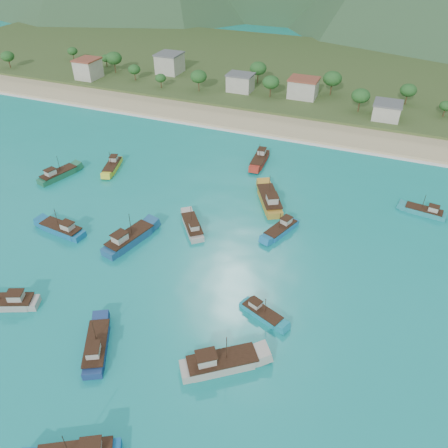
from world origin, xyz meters
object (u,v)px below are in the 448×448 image
at_px(boat_6, 269,200).
at_px(boat_20, 97,347).
at_px(boat_12, 62,230).
at_px(boat_11, 192,227).
at_px(boat_17, 7,303).
at_px(boat_23, 221,363).
at_px(boat_4, 281,230).
at_px(boat_0, 58,175).
at_px(boat_2, 262,313).
at_px(boat_25, 129,239).
at_px(boat_8, 260,160).
at_px(boat_9, 424,212).
at_px(boat_16, 113,166).

height_order(boat_6, boat_20, boat_6).
height_order(boat_12, boat_20, boat_12).
bearing_deg(boat_12, boat_11, -59.64).
xyz_separation_m(boat_12, boat_17, (5.07, -21.12, -0.02)).
bearing_deg(boat_23, boat_20, -113.45).
height_order(boat_12, boat_17, boat_12).
height_order(boat_4, boat_23, boat_23).
relative_size(boat_0, boat_6, 0.86).
distance_m(boat_0, boat_2, 68.49).
relative_size(boat_11, boat_25, 0.75).
bearing_deg(boat_20, boat_2, 9.52).
distance_m(boat_2, boat_23, 12.51).
bearing_deg(boat_2, boat_23, 9.95).
bearing_deg(boat_25, boat_2, -1.71).
bearing_deg(boat_17, boat_8, -42.63).
xyz_separation_m(boat_11, boat_25, (-10.23, -9.12, 0.25)).
xyz_separation_m(boat_9, boat_16, (-78.08, -8.03, 0.07)).
distance_m(boat_0, boat_16, 13.90).
xyz_separation_m(boat_11, boat_23, (18.92, -30.28, 0.22)).
height_order(boat_8, boat_25, boat_25).
height_order(boat_4, boat_6, boat_6).
bearing_deg(boat_25, boat_17, -99.58).
height_order(boat_6, boat_23, boat_6).
height_order(boat_16, boat_17, boat_17).
distance_m(boat_12, boat_16, 28.99).
bearing_deg(boat_11, boat_2, -78.26).
relative_size(boat_16, boat_25, 0.79).
distance_m(boat_11, boat_25, 13.71).
distance_m(boat_6, boat_17, 58.56).
xyz_separation_m(boat_4, boat_20, (-18.34, -40.91, 0.11)).
bearing_deg(boat_23, boat_12, -149.38).
relative_size(boat_4, boat_8, 0.90).
xyz_separation_m(boat_16, boat_23, (50.51, -47.29, 0.24)).
bearing_deg(boat_0, boat_2, -6.42).
distance_m(boat_4, boat_23, 36.55).
bearing_deg(boat_11, boat_0, 131.30).
relative_size(boat_2, boat_12, 0.77).
bearing_deg(boat_4, boat_25, 49.15).
bearing_deg(boat_11, boat_6, 13.77).
bearing_deg(boat_20, boat_11, 61.75).
distance_m(boat_6, boat_25, 33.85).
bearing_deg(boat_17, boat_25, -46.38).
height_order(boat_8, boat_12, same).
height_order(boat_16, boat_23, boat_23).
height_order(boat_9, boat_25, boat_25).
height_order(boat_12, boat_23, boat_23).
relative_size(boat_11, boat_17, 0.87).
height_order(boat_2, boat_12, boat_12).
height_order(boat_6, boat_11, boat_6).
height_order(boat_2, boat_11, boat_11).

